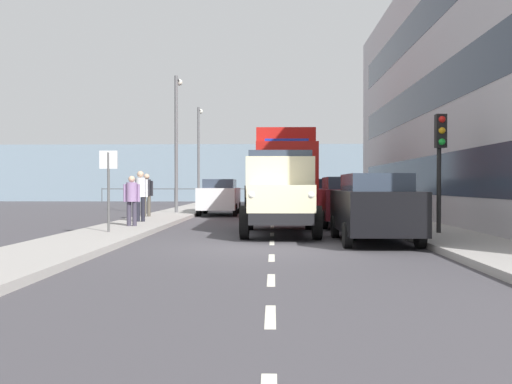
{
  "coord_description": "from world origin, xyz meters",
  "views": [
    {
      "loc": [
        -0.03,
        12.91,
        1.45
      ],
      "look_at": [
        0.64,
        -9.01,
        1.17
      ],
      "focal_mm": 39.23,
      "sensor_mm": 36.0,
      "label": 1
    }
  ],
  "objects": [
    {
      "name": "ground_plane",
      "position": [
        0.0,
        -10.91,
        0.0
      ],
      "size": [
        80.0,
        80.0,
        0.0
      ],
      "primitive_type": "plane",
      "color": "#423F44"
    },
    {
      "name": "street_sign",
      "position": [
        4.53,
        -2.44,
        1.68
      ],
      "size": [
        0.5,
        0.07,
        2.25
      ],
      "color": "#4C4C4C",
      "rests_on": "sidewalk_right"
    },
    {
      "name": "sidewalk_right",
      "position": [
        4.59,
        -10.91,
        0.07
      ],
      "size": [
        2.17,
        44.22,
        0.15
      ],
      "primitive_type": "cube",
      "color": "#9E9993",
      "rests_on": "ground_plane"
    },
    {
      "name": "car_maroon_kerbside_1",
      "position": [
        -2.55,
        -6.89,
        0.9
      ],
      "size": [
        1.82,
        4.47,
        1.72
      ],
      "color": "maroon",
      "rests_on": "ground_plane"
    },
    {
      "name": "lamp_post_far",
      "position": [
        4.72,
        -22.67,
        3.89
      ],
      "size": [
        0.32,
        1.14,
        6.25
      ],
      "color": "#59595B",
      "rests_on": "sidewalk_right"
    },
    {
      "name": "pedestrian_with_bag",
      "position": [
        4.68,
        -6.75,
        1.21
      ],
      "size": [
        0.53,
        0.34,
        1.79
      ],
      "color": "black",
      "rests_on": "sidewalk_right"
    },
    {
      "name": "lorry_cargo_red",
      "position": [
        -0.57,
        -12.38,
        2.08
      ],
      "size": [
        2.58,
        8.2,
        3.87
      ],
      "color": "red",
      "rests_on": "ground_plane"
    },
    {
      "name": "sea_horizon",
      "position": [
        0.0,
        -36.02,
        2.5
      ],
      "size": [
        80.0,
        0.8,
        5.0
      ],
      "primitive_type": "cube",
      "color": "gray",
      "rests_on": "ground_plane"
    },
    {
      "name": "lamp_post_promenade",
      "position": [
        4.55,
        -13.53,
        4.0
      ],
      "size": [
        0.32,
        1.14,
        6.47
      ],
      "color": "#59595B",
      "rests_on": "sidewalk_right"
    },
    {
      "name": "car_white_oppositeside_0",
      "position": [
        2.55,
        -14.02,
        0.9
      ],
      "size": [
        1.85,
        4.26,
        1.72
      ],
      "color": "white",
      "rests_on": "ground_plane"
    },
    {
      "name": "seawall_railing",
      "position": [
        -0.0,
        -32.42,
        0.92
      ],
      "size": [
        28.08,
        0.08,
        1.2
      ],
      "color": "#4C5156",
      "rests_on": "ground_plane"
    },
    {
      "name": "pedestrian_near_railing",
      "position": [
        5.18,
        -9.93,
        1.19
      ],
      "size": [
        0.53,
        0.34,
        1.76
      ],
      "color": "#4C473D",
      "rests_on": "sidewalk_right"
    },
    {
      "name": "traffic_light_near",
      "position": [
        -4.53,
        -2.3,
        2.47
      ],
      "size": [
        0.28,
        0.41,
        3.2
      ],
      "color": "black",
      "rests_on": "sidewalk_left"
    },
    {
      "name": "car_navy_kerbside_2",
      "position": [
        -2.55,
        -13.24,
        0.89
      ],
      "size": [
        1.91,
        3.87,
        1.72
      ],
      "color": "navy",
      "rests_on": "ground_plane"
    },
    {
      "name": "truck_vintage_cream",
      "position": [
        -0.23,
        -3.26,
        1.18
      ],
      "size": [
        2.17,
        5.64,
        2.43
      ],
      "color": "black",
      "rests_on": "ground_plane"
    },
    {
      "name": "road_centreline_markings",
      "position": [
        0.0,
        -9.93,
        0.0
      ],
      "size": [
        0.12,
        39.6,
        0.01
      ],
      "color": "silver",
      "rests_on": "ground_plane"
    },
    {
      "name": "car_black_kerbside_near",
      "position": [
        -2.55,
        -1.17,
        0.9
      ],
      "size": [
        1.83,
        4.18,
        1.72
      ],
      "color": "black",
      "rests_on": "ground_plane"
    },
    {
      "name": "sidewalk_left",
      "position": [
        -4.59,
        -10.91,
        0.07
      ],
      "size": [
        2.17,
        44.22,
        0.15
      ],
      "primitive_type": "cube",
      "color": "#9E9993",
      "rests_on": "ground_plane"
    },
    {
      "name": "pedestrian_couple_b",
      "position": [
        4.45,
        -4.64,
        1.08
      ],
      "size": [
        0.53,
        0.34,
        1.59
      ],
      "color": "#383342",
      "rests_on": "sidewalk_right"
    }
  ]
}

